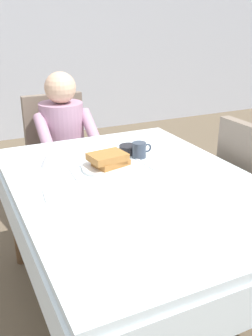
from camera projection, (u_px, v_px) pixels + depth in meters
name	position (u px, v px, depth m)	size (l,w,h in m)	color
ground_plane	(135.00, 306.00, 2.04)	(14.00, 14.00, 0.00)	brown
back_wall	(2.00, 2.00, 4.28)	(12.00, 0.16, 3.20)	#B2B7C1
dining_table_main	(136.00, 199.00, 1.80)	(1.12, 1.52, 0.74)	silver
chair_diner	(59.00, 150.00, 2.80)	(0.44, 0.45, 0.93)	#7A6B5B
diner_person	(64.00, 138.00, 2.62)	(0.40, 0.43, 1.12)	#B2849E
plate_breakfast	(109.00, 167.00, 1.91)	(0.28, 0.28, 0.02)	white
breakfast_stack	(109.00, 159.00, 1.89)	(0.21, 0.16, 0.06)	#A36B33
cup_coffee	(140.00, 150.00, 2.05)	(0.11, 0.08, 0.08)	#333D4C
bowl_butter	(129.00, 149.00, 2.12)	(0.11, 0.11, 0.04)	black
syrup_pitcher	(48.00, 159.00, 1.93)	(0.08, 0.08, 0.07)	silver
fork_left_of_plate	(75.00, 176.00, 1.82)	(0.18, 0.01, 0.01)	silver
knife_right_of_plate	(144.00, 163.00, 1.97)	(0.20, 0.01, 0.01)	silver
spoon_near_edge	(141.00, 194.00, 1.64)	(0.15, 0.01, 0.01)	silver
napkin_folded	(64.00, 193.00, 1.64)	(0.17, 0.12, 0.01)	white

